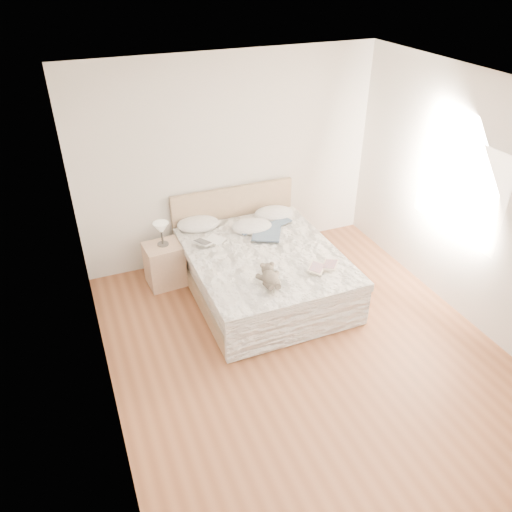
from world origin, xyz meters
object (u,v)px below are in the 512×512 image
childrens_book (323,267)px  teddy_bear (270,283)px  bed (262,270)px  table_lamp (161,229)px  nightstand (165,265)px  photo_book (209,241)px

childrens_book → teddy_bear: 0.70m
bed → table_lamp: bed is taller
nightstand → teddy_bear: 1.65m
nightstand → teddy_bear: (0.86, -1.36, 0.37)m
table_lamp → teddy_bear: size_ratio=0.93×
nightstand → teddy_bear: teddy_bear is taller
table_lamp → childrens_book: bearing=-39.8°
nightstand → childrens_book: 2.04m
table_lamp → childrens_book: size_ratio=0.87×
bed → photo_book: bearing=145.7°
childrens_book → nightstand: bearing=-177.3°
bed → childrens_book: 0.87m
bed → nightstand: bed is taller
bed → teddy_bear: bed is taller
photo_book → teddy_bear: (0.33, -1.12, 0.02)m
table_lamp → teddy_bear: (0.85, -1.38, -0.13)m
photo_book → teddy_bear: size_ratio=1.04×
nightstand → teddy_bear: bearing=-57.7°
table_lamp → teddy_bear: 1.62m
bed → table_lamp: size_ratio=7.04×
nightstand → table_lamp: table_lamp is taller
nightstand → bed: bearing=-29.6°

